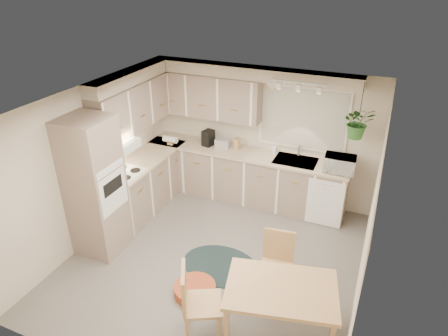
{
  "coord_description": "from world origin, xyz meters",
  "views": [
    {
      "loc": [
        1.94,
        -4.16,
        3.92
      ],
      "look_at": [
        -0.07,
        0.55,
        1.25
      ],
      "focal_mm": 32.0,
      "sensor_mm": 36.0,
      "label": 1
    }
  ],
  "objects_px": {
    "microwave": "(340,162)",
    "chair_back": "(276,268)",
    "chair_left": "(203,302)",
    "pet_bed": "(195,290)",
    "braided_rug": "(220,265)",
    "dining_table": "(279,313)"
  },
  "relations": [
    {
      "from": "pet_bed",
      "to": "braided_rug",
      "type": "bearing_deg",
      "value": 81.27
    },
    {
      "from": "chair_left",
      "to": "dining_table",
      "type": "bearing_deg",
      "value": 81.91
    },
    {
      "from": "braided_rug",
      "to": "microwave",
      "type": "height_order",
      "value": "microwave"
    },
    {
      "from": "chair_back",
      "to": "dining_table",
      "type": "bearing_deg",
      "value": 103.43
    },
    {
      "from": "chair_back",
      "to": "microwave",
      "type": "distance_m",
      "value": 2.16
    },
    {
      "from": "chair_left",
      "to": "chair_back",
      "type": "relative_size",
      "value": 1.06
    },
    {
      "from": "braided_rug",
      "to": "microwave",
      "type": "bearing_deg",
      "value": 54.38
    },
    {
      "from": "pet_bed",
      "to": "microwave",
      "type": "height_order",
      "value": "microwave"
    },
    {
      "from": "microwave",
      "to": "chair_back",
      "type": "bearing_deg",
      "value": -104.57
    },
    {
      "from": "microwave",
      "to": "pet_bed",
      "type": "bearing_deg",
      "value": -122.69
    },
    {
      "from": "microwave",
      "to": "dining_table",
      "type": "bearing_deg",
      "value": -96.84
    },
    {
      "from": "chair_back",
      "to": "pet_bed",
      "type": "bearing_deg",
      "value": 15.24
    },
    {
      "from": "chair_left",
      "to": "braided_rug",
      "type": "bearing_deg",
      "value": 166.9
    },
    {
      "from": "chair_left",
      "to": "microwave",
      "type": "relative_size",
      "value": 1.99
    },
    {
      "from": "dining_table",
      "to": "microwave",
      "type": "distance_m",
      "value": 2.74
    },
    {
      "from": "chair_back",
      "to": "chair_left",
      "type": "bearing_deg",
      "value": 49.88
    },
    {
      "from": "pet_bed",
      "to": "microwave",
      "type": "xyz_separation_m",
      "value": [
        1.37,
        2.41,
        1.04
      ]
    },
    {
      "from": "dining_table",
      "to": "microwave",
      "type": "bearing_deg",
      "value": 86.14
    },
    {
      "from": "dining_table",
      "to": "pet_bed",
      "type": "relative_size",
      "value": 2.18
    },
    {
      "from": "chair_left",
      "to": "microwave",
      "type": "bearing_deg",
      "value": 134.22
    },
    {
      "from": "chair_back",
      "to": "braided_rug",
      "type": "bearing_deg",
      "value": -21.95
    },
    {
      "from": "braided_rug",
      "to": "pet_bed",
      "type": "height_order",
      "value": "pet_bed"
    }
  ]
}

